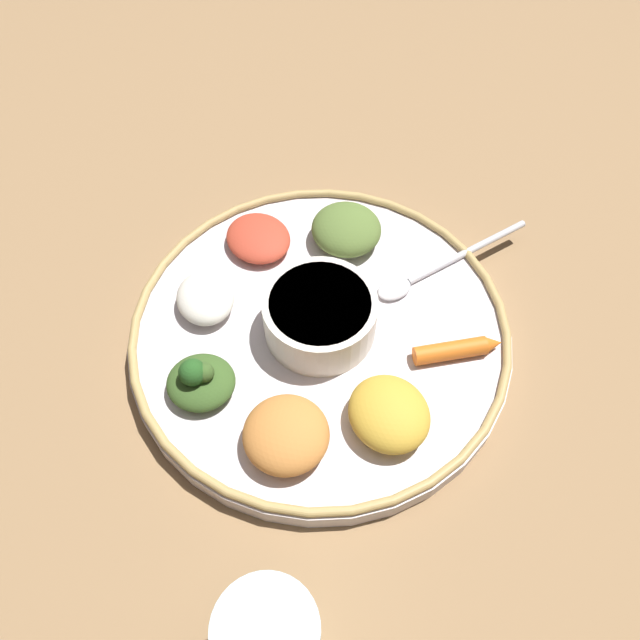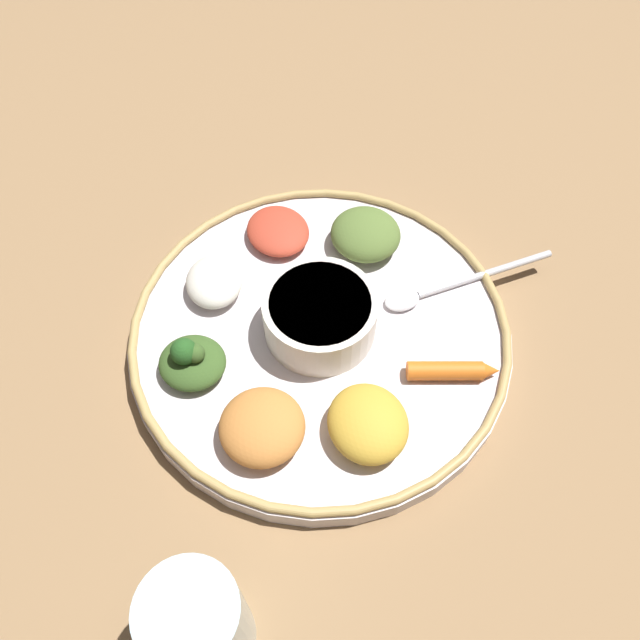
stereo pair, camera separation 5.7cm
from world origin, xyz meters
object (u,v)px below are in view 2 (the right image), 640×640
carrot_near_spoon (452,371)px  drinking_glass (202,627)px  spoon (443,287)px  greens_pile (191,361)px  center_bowl (320,315)px

carrot_near_spoon → drinking_glass: 0.28m
spoon → greens_pile: bearing=158.0°
center_bowl → carrot_near_spoon: size_ratio=1.46×
center_bowl → drinking_glass: drinking_glass is taller
carrot_near_spoon → drinking_glass: bearing=-176.2°
carrot_near_spoon → spoon: bearing=45.2°
greens_pile → spoon: bearing=-22.0°
center_bowl → drinking_glass: size_ratio=0.92×
spoon → carrot_near_spoon: (-0.07, -0.07, 0.00)m
center_bowl → spoon: bearing=-22.0°
spoon → drinking_glass: (-0.34, -0.08, 0.02)m
center_bowl → spoon: 0.13m
center_bowl → carrot_near_spoon: 0.12m
spoon → greens_pile: (-0.23, 0.09, 0.01)m
carrot_near_spoon → drinking_glass: (-0.28, -0.02, 0.02)m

